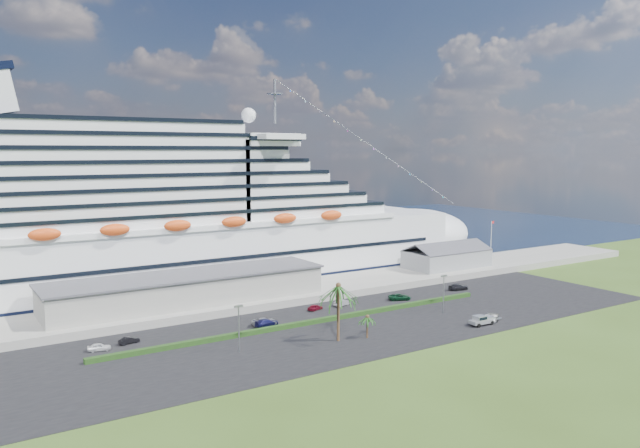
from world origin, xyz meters
TOP-DOWN VIEW (x-y plane):
  - ground at (0.00, 0.00)m, footprint 420.00×420.00m
  - asphalt_lot at (0.00, 11.00)m, footprint 140.00×38.00m
  - wharf at (0.00, 40.00)m, footprint 240.00×20.00m
  - water at (0.00, 130.00)m, footprint 420.00×160.00m
  - cruise_ship at (-21.53, 64.00)m, footprint 191.00×38.00m
  - terminal_building at (-25.00, 40.00)m, footprint 61.00×15.00m
  - port_shed at (52.00, 40.00)m, footprint 24.00×12.31m
  - flagpole at (70.04, 40.00)m, footprint 1.08×0.16m
  - hedge at (-8.00, 16.00)m, footprint 88.00×1.10m
  - lamp_post_left at (-28.00, 8.00)m, footprint 1.60×0.35m
  - lamp_post_right at (20.00, 8.00)m, footprint 1.60×0.35m
  - palm_tall at (-10.00, 4.00)m, footprint 8.82×8.82m
  - palm_short at (-4.50, 2.50)m, footprint 3.53×3.53m
  - parked_car_0 at (-48.22, 21.74)m, footprint 4.18×2.41m
  - parked_car_1 at (-42.72, 23.02)m, footprint 3.93×2.06m
  - parked_car_2 at (-16.54, 20.32)m, footprint 5.58×3.50m
  - parked_car_3 at (-16.57, 19.60)m, footprint 5.30×2.58m
  - parked_car_4 at (-1.84, 24.81)m, footprint 4.02×2.45m
  - parked_car_5 at (5.28, 24.84)m, footprint 4.67×2.90m
  - parked_car_6 at (19.70, 22.05)m, footprint 5.73×4.31m
  - parked_car_7 at (38.76, 22.23)m, footprint 5.45×2.90m
  - pickup_truck at (19.93, -2.98)m, footprint 5.77×2.36m
  - boat_trailer at (23.31, -2.50)m, footprint 6.11×4.37m

SIDE VIEW (x-z plane):
  - ground at x=0.00m, z-range 0.00..0.00m
  - water at x=0.00m, z-range 0.00..0.02m
  - asphalt_lot at x=0.00m, z-range 0.00..0.12m
  - hedge at x=-8.00m, z-range 0.12..1.02m
  - parked_car_1 at x=-42.72m, z-range 0.12..1.35m
  - parked_car_4 at x=-1.84m, z-range 0.12..1.40m
  - parked_car_0 at x=-48.22m, z-range 0.12..1.46m
  - parked_car_2 at x=-16.54m, z-range 0.12..1.56m
  - parked_car_6 at x=19.70m, z-range 0.12..1.57m
  - parked_car_5 at x=5.28m, z-range 0.12..1.57m
  - parked_car_3 at x=-16.57m, z-range 0.12..1.61m
  - parked_car_7 at x=38.76m, z-range 0.12..1.62m
  - wharf at x=0.00m, z-range 0.00..1.80m
  - pickup_truck at x=19.93m, z-range 0.22..2.22m
  - boat_trailer at x=23.31m, z-range 0.40..2.10m
  - palm_short at x=-4.50m, z-range 1.38..5.95m
  - port_shed at x=52.00m, z-range 0.71..8.08m
  - terminal_building at x=-25.00m, z-range 1.86..8.16m
  - lamp_post_left at x=-28.00m, z-range 1.21..9.48m
  - lamp_post_right at x=20.00m, z-range 1.21..9.48m
  - flagpole at x=70.04m, z-range 2.27..14.27m
  - palm_tall at x=-10.00m, z-range 3.64..14.77m
  - cruise_ship at x=-21.53m, z-range -10.31..43.69m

